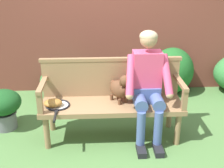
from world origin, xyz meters
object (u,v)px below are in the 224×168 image
(dog_on_bench, at_px, (121,88))
(tennis_racket, at_px, (57,106))
(potted_plant, at_px, (3,106))
(baseball_glove, at_px, (53,103))
(garden_bench, at_px, (112,107))
(person_seated, at_px, (148,83))

(dog_on_bench, relative_size, tennis_racket, 0.66)
(potted_plant, bearing_deg, baseball_glove, -25.58)
(dog_on_bench, bearing_deg, garden_bench, -166.13)
(person_seated, bearing_deg, garden_bench, 177.52)
(baseball_glove, distance_m, potted_plant, 0.81)
(potted_plant, bearing_deg, dog_on_bench, -9.61)
(garden_bench, xyz_separation_m, baseball_glove, (-0.70, -0.06, 0.11))
(garden_bench, height_order, dog_on_bench, dog_on_bench)
(dog_on_bench, bearing_deg, tennis_racket, -172.94)
(garden_bench, xyz_separation_m, dog_on_bench, (0.10, 0.03, 0.25))
(tennis_racket, distance_m, baseball_glove, 0.06)
(garden_bench, distance_m, person_seated, 0.53)
(person_seated, bearing_deg, tennis_racket, -177.36)
(dog_on_bench, relative_size, potted_plant, 0.69)
(tennis_racket, xyz_separation_m, baseball_glove, (-0.05, 0.01, 0.04))
(garden_bench, relative_size, tennis_racket, 3.03)
(dog_on_bench, height_order, tennis_racket, dog_on_bench)
(tennis_racket, height_order, baseball_glove, baseball_glove)
(dog_on_bench, height_order, baseball_glove, dog_on_bench)
(garden_bench, distance_m, potted_plant, 1.44)
(person_seated, distance_m, baseball_glove, 1.14)
(garden_bench, bearing_deg, potted_plant, 168.69)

